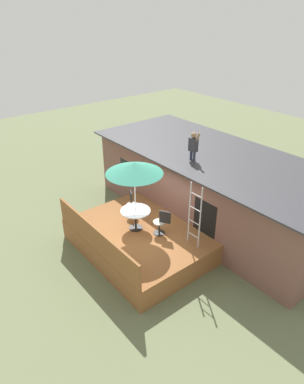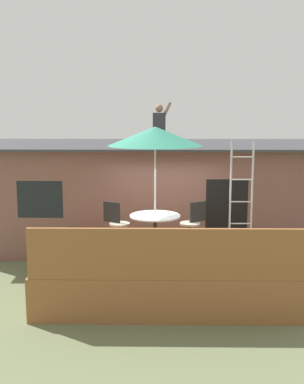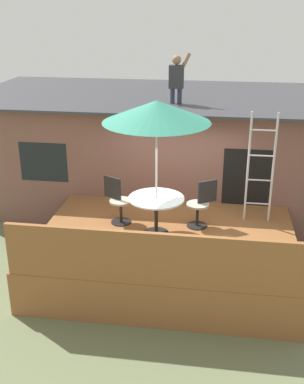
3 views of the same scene
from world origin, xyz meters
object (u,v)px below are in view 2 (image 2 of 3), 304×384
(step_ladder, at_px, (241,191))
(patio_chair_right, at_px, (193,223))
(person_figure, at_px, (160,122))
(patio_umbrella, at_px, (155,136))
(patio_chair_left, at_px, (117,224))
(patio_table, at_px, (155,223))

(step_ladder, bearing_deg, patio_chair_right, -158.06)
(person_figure, height_order, patio_chair_right, person_figure)
(patio_umbrella, relative_size, patio_chair_left, 2.76)
(patio_chair_left, bearing_deg, patio_chair_right, 29.52)
(patio_table, distance_m, patio_chair_right, 0.95)
(step_ladder, distance_m, patio_chair_right, 1.35)
(person_figure, relative_size, patio_chair_left, 1.21)
(patio_table, height_order, patio_umbrella, patio_umbrella)
(patio_table, distance_m, patio_umbrella, 1.76)
(patio_table, bearing_deg, step_ladder, 26.01)
(person_figure, bearing_deg, patio_table, -91.95)
(step_ladder, bearing_deg, patio_chair_left, -169.58)
(patio_table, height_order, patio_chair_right, patio_chair_right)
(patio_umbrella, height_order, person_figure, person_figure)
(patio_umbrella, relative_size, patio_chair_right, 2.76)
(step_ladder, distance_m, person_figure, 2.87)
(patio_umbrella, distance_m, patio_chair_left, 2.11)
(patio_umbrella, distance_m, person_figure, 2.59)
(patio_chair_left, bearing_deg, person_figure, 94.45)
(patio_chair_right, bearing_deg, patio_chair_left, -29.02)
(patio_table, xyz_separation_m, patio_chair_left, (-0.83, 0.43, -0.13))
(person_figure, xyz_separation_m, patio_chair_left, (-0.91, -2.15, -2.12))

